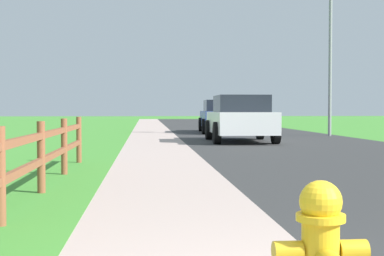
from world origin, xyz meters
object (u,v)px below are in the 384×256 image
(parked_suv_white, at_px, (240,118))
(street_lamp, at_px, (333,36))
(parked_car_blue, at_px, (221,116))
(fire_hydrant, at_px, (321,256))

(parked_suv_white, xyz_separation_m, street_lamp, (4.59, 3.73, 3.44))
(parked_car_blue, height_order, street_lamp, street_lamp)
(parked_car_blue, bearing_deg, fire_hydrant, -96.71)
(parked_car_blue, distance_m, street_lamp, 6.59)
(street_lamp, bearing_deg, parked_suv_white, -140.95)
(fire_hydrant, bearing_deg, street_lamp, 70.73)
(parked_suv_white, distance_m, street_lamp, 6.84)
(parked_suv_white, xyz_separation_m, parked_car_blue, (0.36, 7.42, -0.02))
(fire_hydrant, height_order, parked_car_blue, parked_car_blue)
(street_lamp, bearing_deg, fire_hydrant, -109.27)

